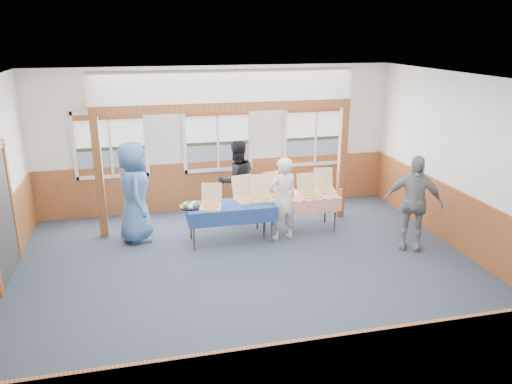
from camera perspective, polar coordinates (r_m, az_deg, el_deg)
floor at (r=8.50m, az=-0.38°, el=-9.42°), size 8.00×8.00×0.00m
ceiling at (r=7.58m, az=-0.44°, el=12.60°), size 8.00×8.00×0.00m
wall_back at (r=11.22m, az=-4.44°, el=6.05°), size 8.00×0.00×8.00m
wall_front at (r=4.80m, az=9.18°, el=-11.07°), size 8.00×0.00×8.00m
wall_right at (r=9.58m, az=23.63°, el=2.49°), size 0.00×8.00×8.00m
wainscot_back at (r=11.46m, az=-4.30°, el=0.88°), size 7.98×0.05×1.10m
wainscot_front at (r=5.40m, az=8.49°, el=-20.74°), size 7.98×0.05×1.10m
wainscot_right at (r=9.87m, az=22.76°, el=-3.40°), size 0.05×6.98×1.10m
cased_opening at (r=9.02m, az=-27.17°, el=-2.57°), size 0.06×1.30×2.10m
window_left at (r=11.05m, az=-16.33°, el=5.61°), size 1.56×0.10×1.46m
window_mid at (r=11.16m, az=-4.42°, el=6.40°), size 1.56×0.10×1.46m
window_right at (r=11.73m, az=6.82°, el=6.90°), size 1.56×0.10×1.46m
post_left at (r=10.06m, az=-17.48°, el=1.50°), size 0.15×0.15×2.40m
post_right at (r=10.86m, az=9.80°, el=3.27°), size 0.15×0.15×2.40m
cross_beam at (r=9.90m, az=-3.45°, el=9.70°), size 5.15×0.18×0.18m
table_left at (r=9.53m, az=-2.93°, el=-1.77°), size 1.80×1.14×0.76m
table_right at (r=10.07m, az=4.62°, el=-0.70°), size 1.76×1.01×0.76m
pizza_box_a at (r=9.32m, az=-5.17°, el=-1.44°), size 0.49×0.55×0.42m
pizza_box_b at (r=9.70m, az=-1.13°, el=-0.58°), size 0.51×0.58×0.45m
pizza_box_c at (r=9.74m, az=0.62°, el=-0.48°), size 0.43×0.51×0.44m
pizza_box_d at (r=10.10m, az=2.35°, el=0.17°), size 0.50×0.55×0.41m
pizza_box_e at (r=10.04m, az=6.10°, el=-0.05°), size 0.43×0.50×0.41m
pizza_box_f at (r=10.37m, az=7.85°, el=0.49°), size 0.47×0.54×0.43m
veggie_tray at (r=9.40m, az=-7.44°, el=-1.57°), size 0.42×0.42×0.09m
drink_glass at (r=10.09m, az=9.67°, el=-0.03°), size 0.07×0.07×0.15m
woman_white at (r=9.60m, az=3.07°, el=-0.80°), size 0.67×0.51×1.65m
woman_black at (r=10.57m, az=-2.22°, el=1.27°), size 0.96×0.81×1.74m
man_blue at (r=9.77m, az=-13.77°, el=-0.01°), size 0.71×1.01×1.96m
person_grey at (r=9.62m, az=17.50°, el=-1.16°), size 1.12×0.93×1.79m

